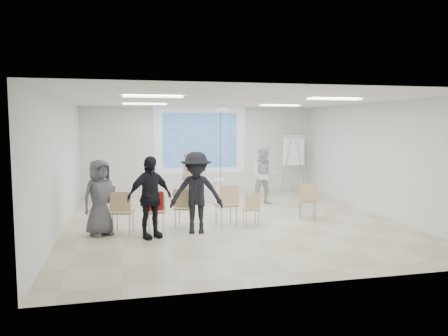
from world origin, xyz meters
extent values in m
cube|color=beige|center=(0.00, 0.00, -0.05)|extent=(8.00, 9.00, 0.10)
cube|color=white|center=(0.00, 0.00, 3.05)|extent=(8.00, 9.00, 0.10)
cube|color=silver|center=(0.00, 4.55, 1.50)|extent=(8.00, 0.10, 3.00)
cube|color=silver|center=(-4.05, 0.00, 1.50)|extent=(0.10, 9.00, 3.00)
cube|color=silver|center=(4.05, 0.00, 1.50)|extent=(0.10, 9.00, 3.00)
cube|color=silver|center=(0.00, 4.49, 1.85)|extent=(3.20, 0.01, 2.30)
cube|color=#2F61A1|center=(0.00, 4.47, 1.85)|extent=(2.60, 0.01, 1.90)
cylinder|color=white|center=(0.14, 2.61, 0.03)|extent=(0.46, 0.46, 0.05)
cylinder|color=white|center=(0.14, 2.61, 0.35)|extent=(0.13, 0.13, 0.65)
cylinder|color=white|center=(0.14, 2.61, 0.70)|extent=(0.63, 0.63, 0.04)
cube|color=white|center=(0.19, 2.59, 0.73)|extent=(0.23, 0.19, 0.01)
cube|color=teal|center=(0.06, 2.67, 0.74)|extent=(0.15, 0.21, 0.02)
imported|color=tan|center=(-0.69, 2.42, 0.91)|extent=(0.79, 0.69, 1.82)
imported|color=silver|center=(1.52, 1.95, 0.97)|extent=(1.08, 0.94, 1.95)
cube|color=white|center=(-0.51, 2.67, 1.20)|extent=(0.08, 0.11, 0.04)
cube|color=silver|center=(1.34, 2.20, 1.32)|extent=(0.07, 0.13, 0.04)
cube|color=tan|center=(-2.65, -0.71, 0.48)|extent=(0.54, 0.54, 0.04)
cube|color=tan|center=(-2.70, -0.91, 0.74)|extent=(0.45, 0.20, 0.42)
cylinder|color=gray|center=(-2.87, -0.84, 0.23)|extent=(0.03, 0.03, 0.47)
cylinder|color=gray|center=(-2.52, -0.93, 0.23)|extent=(0.03, 0.03, 0.47)
cylinder|color=gray|center=(-2.78, -0.49, 0.23)|extent=(0.03, 0.03, 0.47)
cylinder|color=gray|center=(-2.43, -0.58, 0.23)|extent=(0.03, 0.03, 0.47)
cube|color=tan|center=(-1.97, -0.64, 0.44)|extent=(0.50, 0.50, 0.04)
cube|color=tan|center=(-1.92, -0.82, 0.68)|extent=(0.41, 0.19, 0.39)
cylinder|color=#96989E|center=(-2.09, -0.84, 0.21)|extent=(0.03, 0.03, 0.43)
cylinder|color=gray|center=(-1.77, -0.75, 0.21)|extent=(0.03, 0.03, 0.43)
cylinder|color=#96999E|center=(-2.18, -0.52, 0.21)|extent=(0.03, 0.03, 0.43)
cylinder|color=#93969B|center=(-1.86, -0.43, 0.21)|extent=(0.03, 0.03, 0.43)
cube|color=tan|center=(-1.24, -0.47, 0.46)|extent=(0.57, 0.57, 0.04)
cube|color=tan|center=(-1.32, -0.65, 0.72)|extent=(0.43, 0.25, 0.41)
cylinder|color=#919499|center=(-1.47, -0.56, 0.23)|extent=(0.03, 0.03, 0.45)
cylinder|color=gray|center=(-1.15, -0.70, 0.23)|extent=(0.03, 0.03, 0.45)
cylinder|color=#93959C|center=(-1.33, -0.24, 0.23)|extent=(0.03, 0.03, 0.45)
cylinder|color=#94969C|center=(-1.01, -0.37, 0.23)|extent=(0.03, 0.03, 0.45)
cube|color=tan|center=(-0.24, -0.48, 0.50)|extent=(0.52, 0.52, 0.04)
cube|color=tan|center=(-0.22, -0.70, 0.77)|extent=(0.47, 0.15, 0.44)
cylinder|color=gray|center=(-0.41, -0.69, 0.24)|extent=(0.03, 0.03, 0.48)
cylinder|color=gray|center=(-0.04, -0.64, 0.24)|extent=(0.03, 0.03, 0.48)
cylinder|color=#93959B|center=(-0.45, -0.32, 0.24)|extent=(0.03, 0.03, 0.48)
cylinder|color=#92959A|center=(-0.08, -0.27, 0.24)|extent=(0.03, 0.03, 0.48)
cube|color=tan|center=(0.32, -0.65, 0.40)|extent=(0.39, 0.39, 0.04)
cube|color=tan|center=(0.32, -0.83, 0.62)|extent=(0.37, 0.09, 0.35)
cylinder|color=gray|center=(0.17, -0.80, 0.19)|extent=(0.02, 0.02, 0.39)
cylinder|color=gray|center=(0.47, -0.81, 0.19)|extent=(0.02, 0.02, 0.39)
cylinder|color=gray|center=(0.18, -0.49, 0.19)|extent=(0.02, 0.02, 0.39)
cylinder|color=gray|center=(0.48, -0.51, 0.19)|extent=(0.02, 0.02, 0.39)
cube|color=tan|center=(1.95, -0.26, 0.47)|extent=(0.55, 0.55, 0.04)
cube|color=tan|center=(1.89, -0.46, 0.73)|extent=(0.44, 0.22, 0.42)
cylinder|color=gray|center=(1.73, -0.37, 0.23)|extent=(0.03, 0.03, 0.46)
cylinder|color=gray|center=(2.06, -0.48, 0.23)|extent=(0.03, 0.03, 0.46)
cylinder|color=gray|center=(1.83, -0.04, 0.23)|extent=(0.03, 0.03, 0.46)
cylinder|color=gray|center=(2.17, -0.14, 0.23)|extent=(0.03, 0.03, 0.46)
cube|color=#A21B13|center=(-1.97, -0.86, 0.72)|extent=(0.43, 0.20, 0.40)
imported|color=black|center=(-1.24, -0.45, 0.50)|extent=(0.41, 0.36, 0.03)
imported|color=black|center=(-2.09, -1.25, 1.01)|extent=(1.36, 1.13, 2.01)
imported|color=black|center=(-1.05, -1.06, 1.03)|extent=(1.44, 0.95, 2.06)
imported|color=#525257|center=(-3.13, -0.78, 0.93)|extent=(1.09, 0.99, 1.86)
cylinder|color=gray|center=(2.90, 3.79, 0.94)|extent=(0.26, 0.33, 1.84)
cylinder|color=gray|center=(3.39, 3.60, 0.94)|extent=(0.40, 0.10, 1.84)
cylinder|color=gray|center=(3.27, 4.01, 0.94)|extent=(0.17, 0.39, 1.84)
cube|color=white|center=(3.19, 3.81, 1.51)|extent=(0.76, 0.46, 1.03)
cube|color=gray|center=(3.21, 3.85, 1.98)|extent=(0.72, 0.33, 0.07)
cube|color=black|center=(-3.16, 3.35, 0.25)|extent=(0.52, 0.45, 0.45)
cube|color=gray|center=(-3.16, 3.35, 0.58)|extent=(0.37, 0.33, 0.20)
cylinder|color=black|center=(-3.36, 3.25, 0.03)|extent=(0.06, 0.06, 0.05)
cylinder|color=black|center=(-3.01, 3.18, 0.03)|extent=(0.06, 0.06, 0.05)
cylinder|color=black|center=(-3.31, 3.52, 0.03)|extent=(0.06, 0.06, 0.05)
cylinder|color=black|center=(-2.95, 3.44, 0.03)|extent=(0.06, 0.06, 0.05)
cube|color=white|center=(0.10, 1.50, 2.82)|extent=(0.30, 0.25, 0.10)
cylinder|color=gray|center=(0.10, 1.50, 2.93)|extent=(0.04, 0.04, 0.14)
cylinder|color=black|center=(0.04, 1.42, 1.39)|extent=(0.01, 0.01, 2.77)
cylinder|color=white|center=(0.14, 1.40, 1.39)|extent=(0.01, 0.01, 2.77)
cube|color=white|center=(-2.00, 2.00, 2.97)|extent=(1.20, 0.30, 0.02)
cube|color=white|center=(2.00, 2.00, 2.97)|extent=(1.20, 0.30, 0.02)
cube|color=white|center=(-2.00, -1.50, 2.97)|extent=(1.20, 0.30, 0.02)
cube|color=white|center=(2.00, -1.50, 2.97)|extent=(1.20, 0.30, 0.02)
camera|label=1|loc=(-2.59, -10.49, 2.42)|focal=35.00mm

